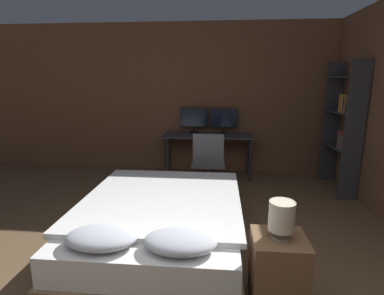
% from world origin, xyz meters
% --- Properties ---
extents(wall_back, '(12.00, 0.06, 2.70)m').
position_xyz_m(wall_back, '(0.00, 4.22, 1.35)').
color(wall_back, brown).
rests_on(wall_back, ground_plane).
extents(bed, '(1.59, 2.04, 0.60)m').
position_xyz_m(bed, '(-0.40, 1.40, 0.27)').
color(bed, '#846647').
rests_on(bed, ground_plane).
extents(nightstand, '(0.40, 0.38, 0.58)m').
position_xyz_m(nightstand, '(0.63, 0.69, 0.29)').
color(nightstand, brown).
rests_on(nightstand, ground_plane).
extents(bedside_lamp, '(0.19, 0.19, 0.28)m').
position_xyz_m(bedside_lamp, '(0.63, 0.69, 0.75)').
color(bedside_lamp, gray).
rests_on(bedside_lamp, nightstand).
extents(desk, '(1.57, 0.59, 0.76)m').
position_xyz_m(desk, '(-0.03, 3.85, 0.66)').
color(desk, '#38383D').
rests_on(desk, ground_plane).
extents(monitor_left, '(0.49, 0.16, 0.44)m').
position_xyz_m(monitor_left, '(-0.30, 4.05, 1.01)').
color(monitor_left, black).
rests_on(monitor_left, desk).
extents(monitor_right, '(0.49, 0.16, 0.44)m').
position_xyz_m(monitor_right, '(0.24, 4.05, 1.01)').
color(monitor_right, black).
rests_on(monitor_right, desk).
extents(keyboard, '(0.39, 0.13, 0.02)m').
position_xyz_m(keyboard, '(-0.03, 3.66, 0.76)').
color(keyboard, black).
rests_on(keyboard, desk).
extents(computer_mouse, '(0.07, 0.05, 0.04)m').
position_xyz_m(computer_mouse, '(0.26, 3.66, 0.77)').
color(computer_mouse, black).
rests_on(computer_mouse, desk).
extents(office_chair, '(0.52, 0.52, 0.94)m').
position_xyz_m(office_chair, '(0.02, 3.07, 0.40)').
color(office_chair, black).
rests_on(office_chair, ground_plane).
extents(bookshelf, '(0.28, 0.90, 1.98)m').
position_xyz_m(bookshelf, '(2.03, 3.25, 1.09)').
color(bookshelf, '#333338').
rests_on(bookshelf, ground_plane).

